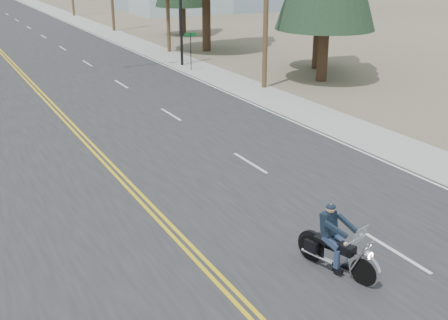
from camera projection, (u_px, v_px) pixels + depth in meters
sidewalk_right at (66, 16)px, 73.03m from camera, size 3.00×200.00×0.01m
street_sign at (191, 45)px, 39.02m from camera, size 0.90×0.06×2.62m
motorcyclist at (338, 240)px, 14.39m from camera, size 1.58×2.53×1.84m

